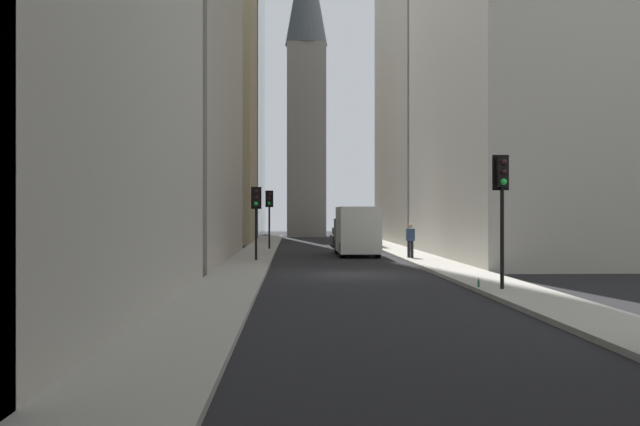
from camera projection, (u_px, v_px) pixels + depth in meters
The scene contains 14 objects.
ground_plane at pixel (350, 274), 28.19m from camera, with size 135.00×135.00×0.00m, color black.
sidewalk_right at pixel (239, 273), 28.01m from camera, with size 90.00×2.20×0.14m, color #A8A399.
sidewalk_left at pixel (461, 272), 28.36m from camera, with size 90.00×2.20×0.14m, color #A8A399.
building_left_far at pixel (448, 60), 58.11m from camera, with size 19.30×10.00×30.50m.
building_right_midfar at pixel (132, 69), 35.84m from camera, with size 18.87×10.50×19.78m.
building_right_far at pixel (195, 95), 59.25m from camera, with size 12.24×10.00×25.04m.
church_spire at pixel (306, 74), 73.99m from camera, with size 4.47×4.47×32.97m.
delivery_truck at pixel (356, 231), 40.95m from camera, with size 6.46×2.25×2.84m.
sedan_black at pixel (343, 238), 51.38m from camera, with size 4.30×1.78×1.42m.
traffic_light_foreground at pixel (502, 190), 21.50m from camera, with size 0.43×0.52×4.15m.
traffic_light_midblock at pixel (256, 206), 34.78m from camera, with size 0.43×0.52×3.66m.
traffic_light_far_junction at pixel (269, 206), 45.93m from camera, with size 0.43×0.52×3.84m.
pedestrian at pixel (410, 239), 36.79m from camera, with size 0.26×0.44×1.79m.
discarded_bottle at pixel (479, 283), 22.09m from camera, with size 0.07×0.07×0.27m.
Camera 1 is at (-28.12, 2.33, 2.47)m, focal length 39.19 mm.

